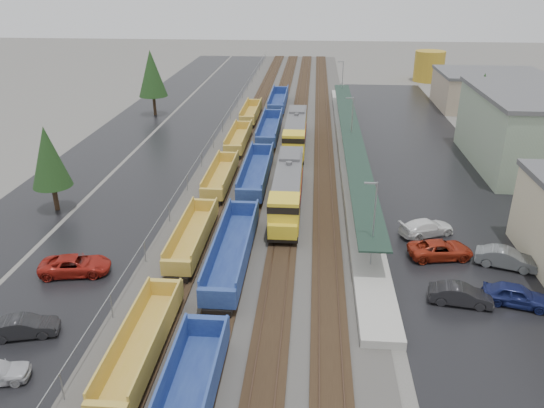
{
  "coord_description": "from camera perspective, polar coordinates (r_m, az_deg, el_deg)",
  "views": [
    {
      "loc": [
        4.42,
        -18.56,
        22.9
      ],
      "look_at": [
        0.64,
        28.76,
        2.0
      ],
      "focal_mm": 35.0,
      "sensor_mm": 36.0,
      "label": 1
    }
  ],
  "objects": [
    {
      "name": "tree_east",
      "position": [
        81.78,
        21.6,
        10.54
      ],
      "size": [
        4.4,
        4.4,
        10.0
      ],
      "color": "#332316",
      "rests_on": "ground"
    },
    {
      "name": "ballast_strip",
      "position": [
        81.94,
        1.3,
        7.56
      ],
      "size": [
        20.0,
        160.0,
        0.08
      ],
      "primitive_type": "cube",
      "color": "#302D2B",
      "rests_on": "ground"
    },
    {
      "name": "storage_tank",
      "position": [
        127.96,
        16.54,
        14.03
      ],
      "size": [
        6.66,
        6.66,
        6.66
      ],
      "primitive_type": "cylinder",
      "color": "#AD8822",
      "rests_on": "ground"
    },
    {
      "name": "parked_car_east_e",
      "position": [
        48.81,
        23.9,
        -5.37
      ],
      "size": [
        3.2,
        5.25,
        1.63
      ],
      "primitive_type": "imported",
      "rotation": [
        0.0,
        0.0,
        1.25
      ],
      "color": "#5A5D5F",
      "rests_on": "ground"
    },
    {
      "name": "station_platform",
      "position": [
        72.24,
        8.41,
        5.64
      ],
      "size": [
        3.0,
        80.0,
        8.0
      ],
      "color": "#9E9B93",
      "rests_on": "ground"
    },
    {
      "name": "distant_hills",
      "position": [
        233.9,
        15.19,
        17.38
      ],
      "size": [
        301.0,
        140.0,
        25.2
      ],
      "color": "#4E604B",
      "rests_on": "ground"
    },
    {
      "name": "west_road",
      "position": [
        86.96,
        -15.53,
        7.64
      ],
      "size": [
        9.0,
        160.0,
        0.02
      ],
      "primitive_type": "cube",
      "color": "black",
      "rests_on": "ground"
    },
    {
      "name": "parked_car_east_a",
      "position": [
        42.49,
        19.64,
        -9.2
      ],
      "size": [
        2.31,
        4.85,
        1.54
      ],
      "primitive_type": "imported",
      "rotation": [
        0.0,
        0.0,
        1.42
      ],
      "color": "black",
      "rests_on": "ground"
    },
    {
      "name": "locomotive_lead",
      "position": [
        54.63,
        1.69,
        1.59
      ],
      "size": [
        2.86,
        18.82,
        4.26
      ],
      "color": "black",
      "rests_on": "ground"
    },
    {
      "name": "well_string_blue",
      "position": [
        53.42,
        -2.73,
        -0.19
      ],
      "size": [
        2.83,
        110.15,
        2.51
      ],
      "color": "navy",
      "rests_on": "ground"
    },
    {
      "name": "tree_west_near",
      "position": [
        57.86,
        -22.93,
        4.68
      ],
      "size": [
        3.96,
        3.96,
        9.0
      ],
      "color": "#332316",
      "rests_on": "ground"
    },
    {
      "name": "parked_car_east_c",
      "position": [
        51.99,
        16.29,
        -2.46
      ],
      "size": [
        4.11,
        5.74,
        1.54
      ],
      "primitive_type": "imported",
      "rotation": [
        0.0,
        0.0,
        1.98
      ],
      "color": "white",
      "rests_on": "ground"
    },
    {
      "name": "west_parking_lot",
      "position": [
        84.1,
        -9.05,
        7.68
      ],
      "size": [
        10.0,
        160.0,
        0.02
      ],
      "primitive_type": "cube",
      "color": "black",
      "rests_on": "ground"
    },
    {
      "name": "parked_car_east_b",
      "position": [
        48.35,
        17.67,
        -4.7
      ],
      "size": [
        3.44,
        5.89,
        1.54
      ],
      "primitive_type": "imported",
      "rotation": [
        0.0,
        0.0,
        1.74
      ],
      "color": "maroon",
      "rests_on": "ground"
    },
    {
      "name": "east_commuter_lot",
      "position": [
        73.74,
        15.79,
        4.76
      ],
      "size": [
        16.0,
        100.0,
        0.02
      ],
      "primitive_type": "cube",
      "color": "black",
      "rests_on": "ground"
    },
    {
      "name": "parked_car_west_c",
      "position": [
        46.62,
        -20.4,
        -6.2
      ],
      "size": [
        3.54,
        6.02,
        1.57
      ],
      "primitive_type": "imported",
      "rotation": [
        0.0,
        0.0,
        1.74
      ],
      "color": "maroon",
      "rests_on": "ground"
    },
    {
      "name": "trackbed",
      "position": [
        81.91,
        1.3,
        7.64
      ],
      "size": [
        14.6,
        160.0,
        0.22
      ],
      "color": "black",
      "rests_on": "ground"
    },
    {
      "name": "locomotive_trail",
      "position": [
        74.48,
        2.55,
        7.68
      ],
      "size": [
        2.86,
        18.82,
        4.26
      ],
      "color": "black",
      "rests_on": "ground"
    },
    {
      "name": "parked_car_west_b",
      "position": [
        40.63,
        -25.12,
        -11.89
      ],
      "size": [
        2.66,
        4.71,
        1.47
      ],
      "primitive_type": "imported",
      "rotation": [
        0.0,
        0.0,
        1.83
      ],
      "color": "black",
      "rests_on": "ground"
    },
    {
      "name": "well_string_yellow",
      "position": [
        54.67,
        -6.81,
        0.1
      ],
      "size": [
        2.49,
        88.07,
        2.21
      ],
      "color": "gold",
      "rests_on": "ground"
    },
    {
      "name": "parked_car_east_d",
      "position": [
        43.9,
        24.8,
        -8.89
      ],
      "size": [
        3.14,
        5.18,
        1.65
      ],
      "primitive_type": "imported",
      "rotation": [
        0.0,
        0.0,
        1.31
      ],
      "color": "navy",
      "rests_on": "ground"
    },
    {
      "name": "chainlink_fence",
      "position": [
        81.09,
        -5.54,
        8.43
      ],
      "size": [
        0.08,
        160.04,
        2.02
      ],
      "color": "gray",
      "rests_on": "ground"
    },
    {
      "name": "tree_west_far",
      "position": [
        94.04,
        -12.82,
        13.54
      ],
      "size": [
        4.84,
        4.84,
        11.0
      ],
      "color": "#332316",
      "rests_on": "ground"
    }
  ]
}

